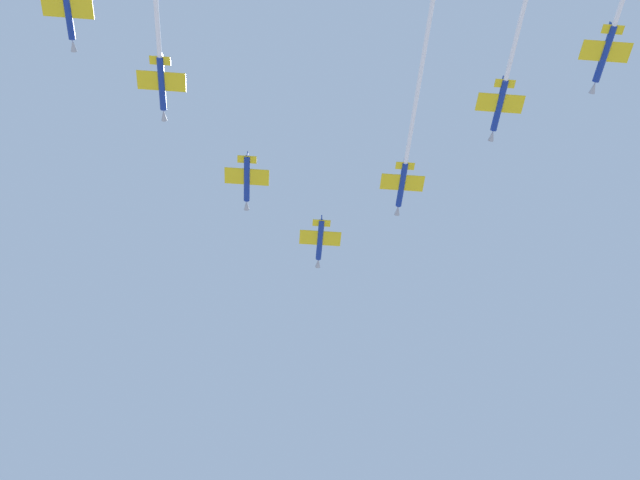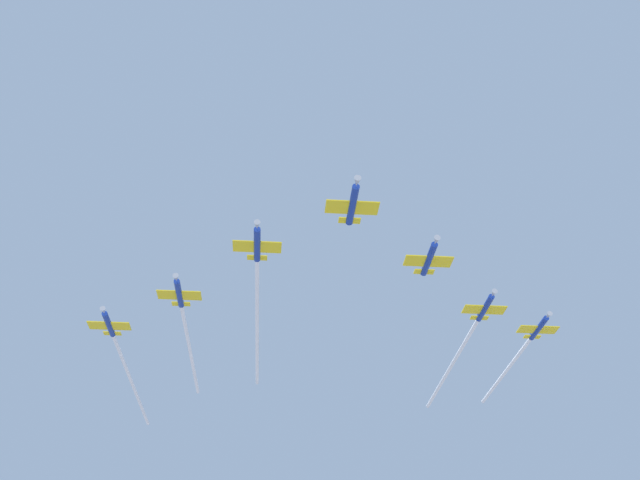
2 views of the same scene
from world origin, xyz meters
TOP-DOWN VIEW (x-y plane):
  - jet_lead at (-19.29, -9.32)m, footprint 11.21×11.24m
  - jet_port_inner at (-20.39, -32.13)m, footprint 11.21×11.24m
  - jet_starboard_inner at (20.48, -25.34)m, footprint 55.84×56.07m
  - jet_starboard_outer at (42.41, -23.45)m, footprint 46.77×46.96m

SIDE VIEW (x-z plane):
  - jet_port_inner at x=-20.39m, z-range 119.84..122.63m
  - jet_lead at x=-19.29m, z-range 120.70..123.50m
  - jet_starboard_outer at x=42.41m, z-range 121.11..123.90m
  - jet_starboard_inner at x=20.48m, z-range 121.56..124.35m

